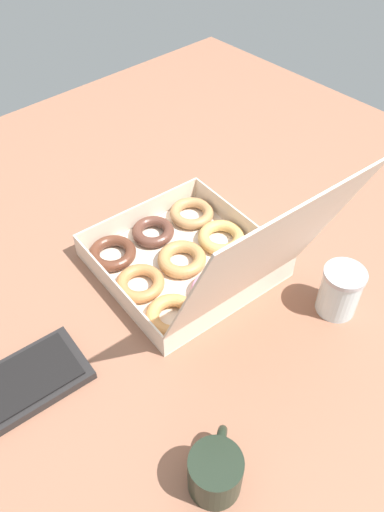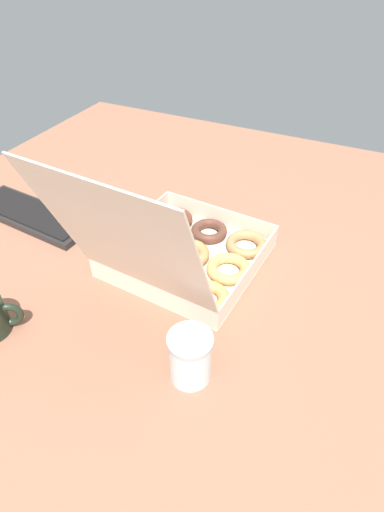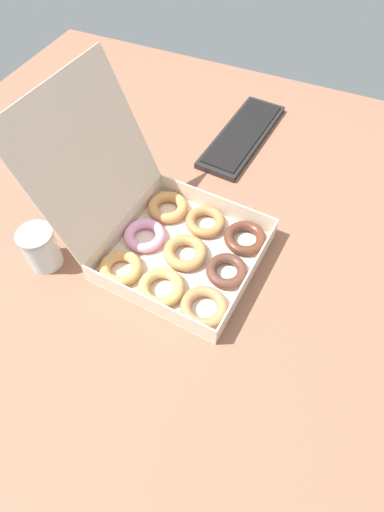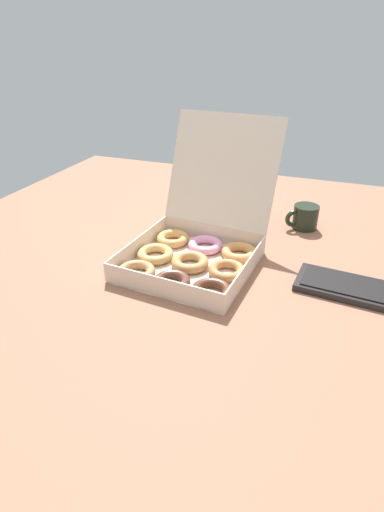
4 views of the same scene
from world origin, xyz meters
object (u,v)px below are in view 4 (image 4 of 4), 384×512
(keyboard, at_px, (375,293))
(coffee_mug, at_px, (304,217))
(donut_box, at_px, (194,250))
(glass_jar, at_px, (180,206))

(keyboard, xyz_separation_m, coffee_mug, (-0.22, 0.36, 0.03))
(donut_box, relative_size, keyboard, 1.26)
(donut_box, relative_size, glass_jar, 4.72)
(keyboard, xyz_separation_m, glass_jar, (-0.64, 0.28, 0.04))
(donut_box, xyz_separation_m, coffee_mug, (0.27, 0.35, 0.00))
(donut_box, bearing_deg, coffee_mug, 52.48)
(coffee_mug, relative_size, glass_jar, 1.00)
(keyboard, bearing_deg, coffee_mug, 121.68)
(donut_box, distance_m, glass_jar, 0.31)
(donut_box, bearing_deg, keyboard, -0.57)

